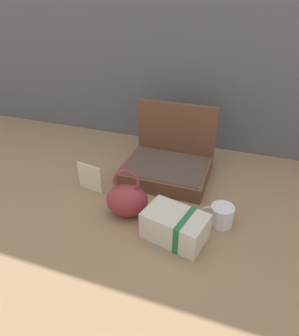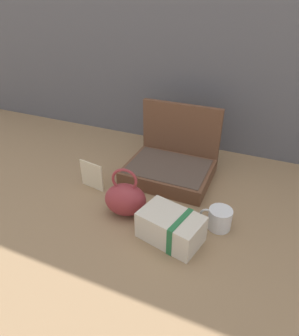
{
  "view_description": "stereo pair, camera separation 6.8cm",
  "coord_description": "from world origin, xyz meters",
  "px_view_note": "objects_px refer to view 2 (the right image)",
  "views": [
    {
      "loc": [
        0.35,
        -0.96,
        0.76
      ],
      "look_at": [
        0.02,
        -0.02,
        0.16
      ],
      "focal_mm": 31.6,
      "sensor_mm": 36.0,
      "label": 1
    },
    {
      "loc": [
        0.41,
        -0.93,
        0.76
      ],
      "look_at": [
        0.02,
        -0.02,
        0.16
      ],
      "focal_mm": 31.6,
      "sensor_mm": 36.0,
      "label": 2
    }
  ],
  "objects_px": {
    "open_suitcase": "(172,162)",
    "cream_toiletry_bag": "(172,227)",
    "coffee_mug": "(219,218)",
    "teal_pouch_handbag": "(125,199)",
    "info_card_left": "(92,176)"
  },
  "relations": [
    {
      "from": "cream_toiletry_bag",
      "to": "coffee_mug",
      "type": "bearing_deg",
      "value": 41.99
    },
    {
      "from": "open_suitcase",
      "to": "coffee_mug",
      "type": "relative_size",
      "value": 3.21
    },
    {
      "from": "open_suitcase",
      "to": "info_card_left",
      "type": "distance_m",
      "value": 0.37
    },
    {
      "from": "coffee_mug",
      "to": "info_card_left",
      "type": "bearing_deg",
      "value": 176.68
    },
    {
      "from": "cream_toiletry_bag",
      "to": "coffee_mug",
      "type": "distance_m",
      "value": 0.19
    },
    {
      "from": "open_suitcase",
      "to": "teal_pouch_handbag",
      "type": "height_order",
      "value": "open_suitcase"
    },
    {
      "from": "coffee_mug",
      "to": "info_card_left",
      "type": "xyz_separation_m",
      "value": [
        -0.57,
        0.03,
        0.02
      ]
    },
    {
      "from": "coffee_mug",
      "to": "teal_pouch_handbag",
      "type": "bearing_deg",
      "value": -169.29
    },
    {
      "from": "teal_pouch_handbag",
      "to": "coffee_mug",
      "type": "relative_size",
      "value": 1.74
    },
    {
      "from": "open_suitcase",
      "to": "cream_toiletry_bag",
      "type": "distance_m",
      "value": 0.43
    },
    {
      "from": "cream_toiletry_bag",
      "to": "open_suitcase",
      "type": "bearing_deg",
      "value": 109.78
    },
    {
      "from": "teal_pouch_handbag",
      "to": "coffee_mug",
      "type": "distance_m",
      "value": 0.36
    },
    {
      "from": "teal_pouch_handbag",
      "to": "cream_toiletry_bag",
      "type": "bearing_deg",
      "value": -15.96
    },
    {
      "from": "open_suitcase",
      "to": "cream_toiletry_bag",
      "type": "height_order",
      "value": "open_suitcase"
    },
    {
      "from": "cream_toiletry_bag",
      "to": "teal_pouch_handbag",
      "type": "bearing_deg",
      "value": 164.04
    }
  ]
}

